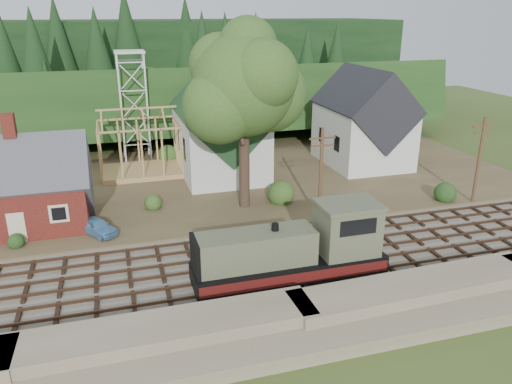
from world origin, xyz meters
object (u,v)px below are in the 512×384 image
object	(u,v)px
locomotive	(297,251)
car_blue	(97,226)
patio_set	(68,204)
car_red	(369,165)

from	to	relation	value
locomotive	car_blue	size ratio (longest dim) A/B	3.28
locomotive	patio_set	world-z (taller)	locomotive
locomotive	car_red	world-z (taller)	locomotive
car_red	patio_set	xyz separation A→B (m)	(-30.08, -7.35, 1.52)
car_red	locomotive	bearing A→B (deg)	161.77
car_red	patio_set	world-z (taller)	patio_set
locomotive	car_blue	bearing A→B (deg)	139.63
car_red	patio_set	size ratio (longest dim) A/B	1.65
car_blue	car_red	distance (m)	29.48
locomotive	car_red	xyz separation A→B (m)	(15.71, 19.44, -1.31)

